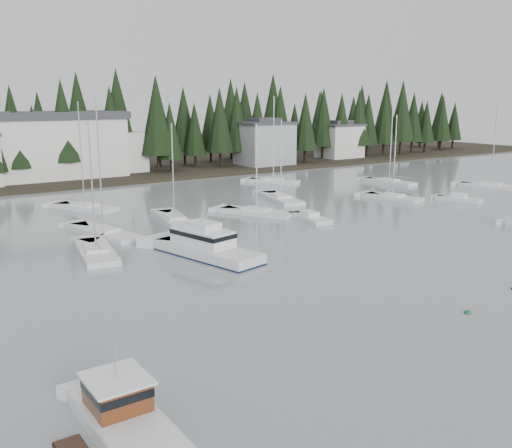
{
  "coord_description": "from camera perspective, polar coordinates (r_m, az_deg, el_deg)",
  "views": [
    {
      "loc": [
        -29.98,
        -15.74,
        13.53
      ],
      "look_at": [
        -1.86,
        25.49,
        2.5
      ],
      "focal_mm": 40.0,
      "sensor_mm": 36.0,
      "label": 1
    }
  ],
  "objects": [
    {
      "name": "sailboat_2",
      "position": [
        95.43,
        13.16,
        4.04
      ],
      "size": [
        3.62,
        9.38,
        14.96
      ],
      "rotation": [
        0.0,
        0.0,
        1.69
      ],
      "color": "silver",
      "rests_on": "ground"
    },
    {
      "name": "cabin_cruiser_center",
      "position": [
        49.97,
        -5.02,
        -2.46
      ],
      "size": [
        5.75,
        11.38,
        4.68
      ],
      "rotation": [
        0.0,
        0.0,
        1.8
      ],
      "color": "silver",
      "rests_on": "ground"
    },
    {
      "name": "sailboat_3",
      "position": [
        93.72,
        1.75,
        4.21
      ],
      "size": [
        6.54,
        8.68,
        14.42
      ],
      "rotation": [
        0.0,
        0.0,
        2.09
      ],
      "color": "silver",
      "rests_on": "ground"
    },
    {
      "name": "sailboat_9",
      "position": [
        52.51,
        -15.68,
        -2.88
      ],
      "size": [
        4.4,
        9.44,
        12.12
      ],
      "rotation": [
        0.0,
        0.0,
        1.39
      ],
      "color": "silver",
      "rests_on": "ground"
    },
    {
      "name": "conifer_treeline",
      "position": [
        106.93,
        -17.78,
        4.6
      ],
      "size": [
        200.0,
        22.0,
        20.0
      ],
      "primitive_type": null,
      "color": "black",
      "rests_on": "ground"
    },
    {
      "name": "runabout_2",
      "position": [
        81.54,
        19.6,
        2.28
      ],
      "size": [
        3.83,
        6.15,
        1.42
      ],
      "rotation": [
        0.0,
        0.0,
        1.88
      ],
      "color": "silver",
      "rests_on": "ground"
    },
    {
      "name": "mooring_buoy_green",
      "position": [
        39.54,
        20.39,
        -8.37
      ],
      "size": [
        0.46,
        0.46,
        0.46
      ],
      "primitive_type": "sphere",
      "color": "#145933",
      "rests_on": "ground"
    },
    {
      "name": "sailboat_11",
      "position": [
        95.61,
        22.39,
        3.43
      ],
      "size": [
        5.36,
        9.51,
        12.91
      ],
      "rotation": [
        0.0,
        0.0,
        1.89
      ],
      "color": "silver",
      "rests_on": "ground"
    },
    {
      "name": "house_east_b",
      "position": [
        130.35,
        8.36,
        8.32
      ],
      "size": [
        9.54,
        7.42,
        8.25
      ],
      "color": "silver",
      "rests_on": "ground"
    },
    {
      "name": "sailboat_6",
      "position": [
        80.37,
        13.49,
        2.47
      ],
      "size": [
        4.52,
        8.46,
        11.93
      ],
      "rotation": [
        0.0,
        0.0,
        1.79
      ],
      "color": "silver",
      "rests_on": "ground"
    },
    {
      "name": "sailboat_10",
      "position": [
        64.57,
        -8.15,
        0.29
      ],
      "size": [
        4.57,
        9.97,
        11.45
      ],
      "rotation": [
        0.0,
        0.0,
        1.36
      ],
      "color": "silver",
      "rests_on": "ground"
    },
    {
      "name": "lobster_boat_brown",
      "position": [
        25.13,
        -12.73,
        -19.2
      ],
      "size": [
        4.24,
        8.25,
        4.07
      ],
      "rotation": [
        0.0,
        0.0,
        1.58
      ],
      "color": "silver",
      "rests_on": "ground"
    },
    {
      "name": "sailboat_4",
      "position": [
        68.05,
        0.06,
        1.04
      ],
      "size": [
        6.7,
        9.47,
        11.19
      ],
      "rotation": [
        0.0,
        0.0,
        2.04
      ],
      "color": "silver",
      "rests_on": "ground"
    },
    {
      "name": "harbor_inn",
      "position": [
        102.03,
        -19.0,
        7.43
      ],
      "size": [
        29.5,
        11.5,
        10.9
      ],
      "color": "silver",
      "rests_on": "ground"
    },
    {
      "name": "sailboat_5",
      "position": [
        77.66,
        2.49,
        2.45
      ],
      "size": [
        5.53,
        10.53,
        11.33
      ],
      "rotation": [
        0.0,
        0.0,
        1.31
      ],
      "color": "silver",
      "rests_on": "ground"
    },
    {
      "name": "house_east_a",
      "position": [
        114.96,
        0.86,
        8.16
      ],
      "size": [
        10.6,
        8.48,
        9.25
      ],
      "color": "#999EA0",
      "rests_on": "ground"
    },
    {
      "name": "far_shore_land",
      "position": [
        117.44,
        -19.35,
        5.15
      ],
      "size": [
        240.0,
        54.0,
        1.0
      ],
      "primitive_type": "cube",
      "color": "black",
      "rests_on": "ground"
    },
    {
      "name": "sailboat_12",
      "position": [
        59.86,
        -14.99,
        -0.96
      ],
      "size": [
        4.86,
        10.72,
        14.04
      ],
      "rotation": [
        0.0,
        0.0,
        1.79
      ],
      "color": "silver",
      "rests_on": "ground"
    },
    {
      "name": "runabout_1",
      "position": [
        64.96,
        5.37,
        0.5
      ],
      "size": [
        2.97,
        6.42,
        1.42
      ],
      "rotation": [
        0.0,
        0.0,
        1.44
      ],
      "color": "silver",
      "rests_on": "ground"
    },
    {
      "name": "sailboat_0",
      "position": [
        74.03,
        -16.75,
        1.45
      ],
      "size": [
        6.57,
        9.4,
        13.71
      ],
      "rotation": [
        0.0,
        0.0,
        2.02
      ],
      "color": "silver",
      "rests_on": "ground"
    }
  ]
}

